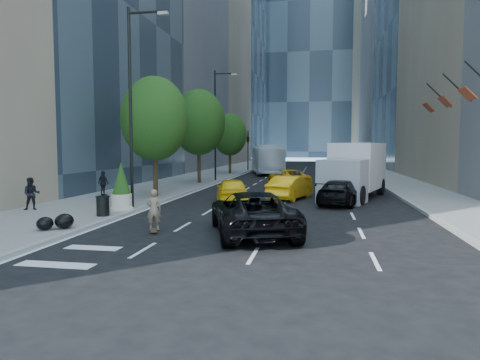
% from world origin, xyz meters
% --- Properties ---
extents(ground, '(160.00, 160.00, 0.00)m').
position_xyz_m(ground, '(0.00, 0.00, 0.00)').
color(ground, black).
rests_on(ground, ground).
extents(sidewalk_left, '(6.00, 120.00, 0.15)m').
position_xyz_m(sidewalk_left, '(-9.00, 30.00, 0.07)').
color(sidewalk_left, slate).
rests_on(sidewalk_left, ground).
extents(sidewalk_right, '(4.00, 120.00, 0.15)m').
position_xyz_m(sidewalk_right, '(10.00, 30.00, 0.07)').
color(sidewalk_right, slate).
rests_on(sidewalk_right, ground).
extents(tower_left_mid, '(20.00, 24.00, 45.00)m').
position_xyz_m(tower_left_mid, '(-22.00, 42.00, 22.50)').
color(tower_left_mid, '#5C5D61').
rests_on(tower_left_mid, ground).
extents(tower_left_end, '(20.00, 28.00, 60.00)m').
position_xyz_m(tower_left_end, '(-22.00, 92.00, 30.00)').
color(tower_left_end, '#29343F').
rests_on(tower_left_end, ground).
extents(tower_right_far, '(20.00, 24.00, 50.00)m').
position_xyz_m(tower_right_far, '(22.00, 98.00, 25.00)').
color(tower_right_far, '#816B59').
rests_on(tower_right_far, ground).
extents(tower_distant, '(40.00, 20.00, 90.00)m').
position_xyz_m(tower_distant, '(0.00, 120.00, 45.00)').
color(tower_distant, '#29343F').
rests_on(tower_distant, ground).
extents(lamp_near, '(2.13, 0.22, 10.00)m').
position_xyz_m(lamp_near, '(-6.32, 4.00, 5.81)').
color(lamp_near, black).
rests_on(lamp_near, sidewalk_left).
extents(lamp_far, '(2.13, 0.22, 10.00)m').
position_xyz_m(lamp_far, '(-6.32, 22.00, 5.81)').
color(lamp_far, black).
rests_on(lamp_far, sidewalk_left).
extents(tree_near, '(4.20, 4.20, 7.46)m').
position_xyz_m(tree_near, '(-7.20, 9.00, 4.97)').
color(tree_near, black).
rests_on(tree_near, sidewalk_left).
extents(tree_mid, '(4.50, 4.50, 7.99)m').
position_xyz_m(tree_mid, '(-7.20, 19.00, 5.32)').
color(tree_mid, black).
rests_on(tree_mid, sidewalk_left).
extents(tree_far, '(3.90, 3.90, 6.92)m').
position_xyz_m(tree_far, '(-7.20, 32.00, 4.62)').
color(tree_far, black).
rests_on(tree_far, sidewalk_left).
extents(traffic_signal, '(2.48, 0.53, 5.20)m').
position_xyz_m(traffic_signal, '(-6.40, 40.00, 4.23)').
color(traffic_signal, black).
rests_on(traffic_signal, sidewalk_left).
extents(facade_flags, '(1.85, 13.30, 2.05)m').
position_xyz_m(facade_flags, '(10.64, 10.00, 6.18)').
color(facade_flags, black).
rests_on(facade_flags, ground).
extents(skateboarder, '(0.65, 0.54, 1.55)m').
position_xyz_m(skateboarder, '(-3.20, -1.32, 0.77)').
color(skateboarder, '#856F53').
rests_on(skateboarder, ground).
extents(black_sedan_lincoln, '(4.37, 6.37, 1.62)m').
position_xyz_m(black_sedan_lincoln, '(0.50, -1.00, 0.81)').
color(black_sedan_lincoln, black).
rests_on(black_sedan_lincoln, ground).
extents(black_sedan_mercedes, '(3.28, 5.22, 1.41)m').
position_xyz_m(black_sedan_mercedes, '(4.20, 8.00, 0.70)').
color(black_sedan_mercedes, black).
rests_on(black_sedan_mercedes, ground).
extents(taxi_a, '(2.75, 4.57, 1.46)m').
position_xyz_m(taxi_a, '(-2.00, 7.58, 0.73)').
color(taxi_a, yellow).
rests_on(taxi_a, ground).
extents(taxi_b, '(2.79, 4.65, 1.45)m').
position_xyz_m(taxi_b, '(1.20, 9.98, 0.72)').
color(taxi_b, '#F4A70C').
rests_on(taxi_b, ground).
extents(taxi_c, '(4.19, 5.63, 1.42)m').
position_xyz_m(taxi_c, '(0.50, 18.00, 0.71)').
color(taxi_c, orange).
rests_on(taxi_c, ground).
extents(taxi_d, '(2.68, 4.98, 1.37)m').
position_xyz_m(taxi_d, '(4.20, 20.50, 0.69)').
color(taxi_d, yellow).
rests_on(taxi_d, ground).
extents(city_bus, '(5.40, 12.69, 3.44)m').
position_xyz_m(city_bus, '(-3.20, 34.48, 1.72)').
color(city_bus, white).
rests_on(city_bus, ground).
extents(box_truck, '(4.76, 7.70, 3.47)m').
position_xyz_m(box_truck, '(5.10, 11.31, 1.76)').
color(box_truck, '#BCBCBC').
rests_on(box_truck, ground).
extents(pedestrian_a, '(0.96, 0.89, 1.59)m').
position_xyz_m(pedestrian_a, '(-10.88, 2.12, 0.95)').
color(pedestrian_a, black).
rests_on(pedestrian_a, sidewalk_left).
extents(pedestrian_b, '(1.00, 0.72, 1.58)m').
position_xyz_m(pedestrian_b, '(-10.43, 8.37, 0.94)').
color(pedestrian_b, black).
rests_on(pedestrian_b, sidewalk_left).
extents(trash_can, '(0.57, 0.57, 0.85)m').
position_xyz_m(trash_can, '(-6.60, 1.14, 0.58)').
color(trash_can, black).
rests_on(trash_can, sidewalk_left).
extents(planter_shrub, '(0.98, 0.98, 2.35)m').
position_xyz_m(planter_shrub, '(-6.60, 3.00, 1.27)').
color(planter_shrub, beige).
rests_on(planter_shrub, sidewalk_left).
extents(garbage_bags, '(1.15, 1.11, 0.57)m').
position_xyz_m(garbage_bags, '(-6.76, -2.07, 0.42)').
color(garbage_bags, black).
rests_on(garbage_bags, sidewalk_left).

